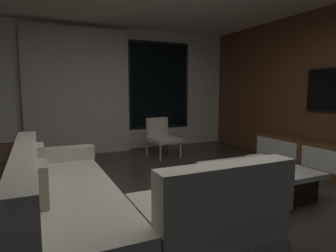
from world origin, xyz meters
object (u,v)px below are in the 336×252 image
object	(u,v)px
sectional_couch	(99,206)
coffee_table	(257,180)
accent_chair_near_window	(161,135)
book_stack_on_coffee_table	(256,160)

from	to	relation	value
sectional_couch	coffee_table	bearing A→B (deg)	6.21
accent_chair_near_window	sectional_couch	bearing A→B (deg)	-123.41
sectional_couch	coffee_table	world-z (taller)	sectional_couch
coffee_table	book_stack_on_coffee_table	world-z (taller)	book_stack_on_coffee_table
sectional_couch	book_stack_on_coffee_table	distance (m)	2.18
sectional_couch	accent_chair_near_window	world-z (taller)	sectional_couch
sectional_couch	coffee_table	xyz separation A→B (m)	(2.06, 0.22, -0.10)
coffee_table	accent_chair_near_window	xyz separation A→B (m)	(-0.25, 2.52, 0.25)
book_stack_on_coffee_table	accent_chair_near_window	distance (m)	2.41
coffee_table	accent_chair_near_window	distance (m)	2.55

